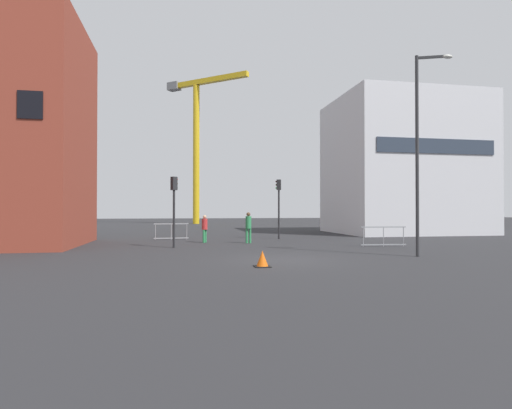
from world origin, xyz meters
TOP-DOWN VIEW (x-y plane):
  - ground at (0.00, 0.00)m, footprint 160.00×160.00m
  - brick_building at (-13.01, 8.80)m, footprint 7.13×8.33m
  - office_block at (14.73, 16.75)m, footprint 11.43×9.72m
  - construction_crane at (-1.60, 43.01)m, footprint 10.86×8.90m
  - streetlamp_tall at (5.96, -0.01)m, footprint 1.45×0.62m
  - traffic_light_corner at (2.55, 11.44)m, footprint 0.39×0.32m
  - traffic_light_verge at (-4.37, 6.08)m, footprint 0.38×0.36m
  - pedestrian_walking at (-2.59, 9.22)m, footprint 0.34×0.34m
  - pedestrian_waiting at (-0.06, 8.32)m, footprint 0.34×0.34m
  - safety_barrier_left_run at (6.74, 4.79)m, footprint 2.48×0.29m
  - safety_barrier_front at (-4.61, 12.13)m, footprint 2.26×0.21m
  - traffic_cone_orange at (-1.26, -1.86)m, footprint 0.56×0.56m

SIDE VIEW (x-z plane):
  - ground at x=0.00m, z-range 0.00..0.00m
  - traffic_cone_orange at x=-1.26m, z-range -0.02..0.54m
  - safety_barrier_front at x=-4.61m, z-range 0.02..1.10m
  - safety_barrier_left_run at x=6.74m, z-range 0.02..1.10m
  - pedestrian_walking at x=-2.59m, z-range 0.13..1.79m
  - pedestrian_waiting at x=-0.06m, z-range 0.16..1.99m
  - traffic_light_verge at x=-4.37m, z-range 0.65..4.36m
  - traffic_light_corner at x=2.55m, z-range 0.69..4.72m
  - streetlamp_tall at x=5.96m, z-range 0.62..9.17m
  - office_block at x=14.73m, z-range 0.00..11.39m
  - brick_building at x=-13.01m, z-range 0.00..12.37m
  - construction_crane at x=-1.60m, z-range 3.05..23.48m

